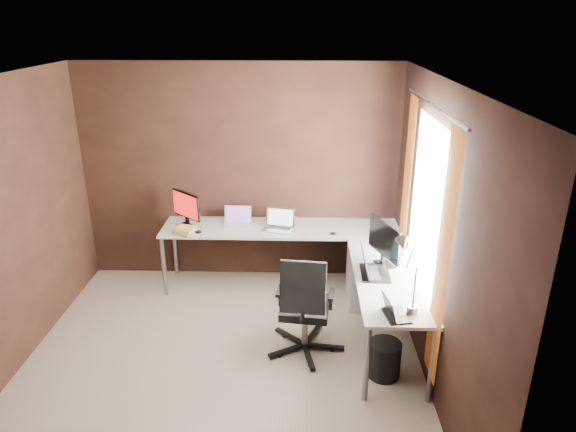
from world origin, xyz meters
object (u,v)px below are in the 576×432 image
Objects in this scene: book_stack at (185,230)px; office_chair at (304,324)px; laptop_white at (238,221)px; desk_lamp at (406,265)px; laptop_silver at (279,225)px; wastebasket at (384,359)px; monitor_right at (385,241)px; drawer_pedestal at (367,277)px; laptop_black_small at (393,312)px; monitor_left at (186,207)px; laptop_black_big at (371,269)px.

office_chair reaches higher than book_stack.
desk_lamp is (1.54, -1.74, 0.35)m from laptop_white.
wastebasket is at bearing -45.47° from laptop_silver.
monitor_right is 1.78× the size of book_stack.
drawer_pedestal is at bearing -15.02° from laptop_white.
desk_lamp reaches higher than laptop_white.
drawer_pedestal is 1.12m from laptop_silver.
laptop_silver reaches higher than laptop_black_small.
laptop_black_small is 0.85× the size of wastebasket.
monitor_left is 0.63× the size of desk_lamp.
laptop_black_big reaches higher than wastebasket.
office_chair is (0.76, -1.32, -0.48)m from laptop_white.
drawer_pedestal is at bearing 59.80° from office_chair.
laptop_silver is at bearing 162.46° from drawer_pedestal.
drawer_pedestal is 1.97× the size of laptop_white.
wastebasket is at bearing -18.65° from office_chair.
laptop_black_big is 0.80m from office_chair.
monitor_left reaches higher than laptop_white.
laptop_black_small is 0.39m from desk_lamp.
monitor_right is 0.30m from laptop_black_big.
office_chair reaches higher than laptop_black_big.
drawer_pedestal is 2.11× the size of book_stack.
wastebasket is (0.00, 0.21, -0.61)m from laptop_black_small.
book_stack is at bearing 66.23° from laptop_black_big.
book_stack is at bearing 158.28° from desk_lamp.
laptop_black_big is at bearing 22.86° from office_chair.
book_stack is (-2.05, 0.71, -0.22)m from monitor_right.
office_chair is at bearing -39.16° from book_stack.
drawer_pedestal is 1.58m from desk_lamp.
laptop_black_small is at bearing -31.11° from office_chair.
monitor_right is 1.07m from office_chair.
monitor_right is 1.37× the size of laptop_silver.
laptop_black_big reaches higher than laptop_white.
laptop_black_small reaches higher than drawer_pedestal.
laptop_black_small is (1.45, -1.86, -0.01)m from laptop_white.
laptop_black_big is 0.59× the size of desk_lamp.
laptop_white is 0.82× the size of laptop_silver.
laptop_silver is at bearing 8.69° from book_stack.
book_stack is (-2.00, 1.60, -0.01)m from laptop_black_small.
laptop_silver is 1.03m from book_stack.
laptop_white is at bearing 145.23° from desk_lamp.
desk_lamp reaches higher than office_chair.
laptop_black_big is 1.34× the size of laptop_black_small.
monitor_left reaches higher than book_stack.
book_stack is 0.87× the size of wastebasket.
laptop_silver is 0.59× the size of desk_lamp.
monitor_right is 1.82× the size of laptop_black_small.
monitor_right is at bearing -36.31° from laptop_black_big.
wastebasket is at bearing -89.54° from drawer_pedestal.
laptop_silver is at bearing -11.24° from laptop_white.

